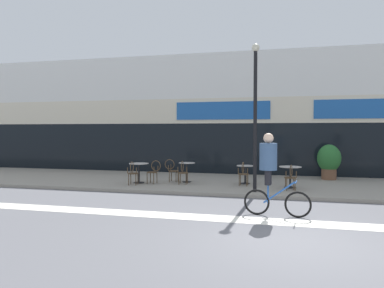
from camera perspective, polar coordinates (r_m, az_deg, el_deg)
The scene contains 17 objects.
ground_plane at distance 7.86m, azimuth 15.54°, elevation -14.11°, with size 120.00×120.00×0.00m, color #5B5B60.
sidewalk_slab at distance 14.95m, azimuth 14.95°, elevation -6.14°, with size 40.00×5.50×0.12m, color gray.
storefront_facade at distance 19.53m, azimuth 14.88°, elevation 4.20°, with size 40.00×4.06×5.88m.
bike_lane_stripe at distance 9.33m, azimuth 15.34°, elevation -11.50°, with size 36.00×0.70×0.01m, color silver.
bistro_table_0 at distance 14.83m, azimuth -8.11°, elevation -3.75°, with size 0.77×0.77×0.78m.
bistro_table_1 at distance 14.91m, azimuth -0.79°, elevation -3.73°, with size 0.65×0.65×0.78m.
bistro_table_2 at distance 14.62m, azimuth 8.11°, elevation -4.05°, with size 0.66×0.66×0.71m.
bistro_table_3 at distance 13.90m, azimuth 14.74°, elevation -4.21°, with size 0.79×0.79×0.77m.
cafe_chair_0_near at distance 14.26m, azimuth -9.03°, elevation -4.16°, with size 0.45×0.60×0.90m.
cafe_chair_0_side at distance 14.61m, azimuth -5.85°, elevation -4.00°, with size 0.59×0.44×0.90m.
cafe_chair_1_near at distance 14.31m, azimuth -1.42°, elevation -4.11°, with size 0.43×0.59×0.90m.
cafe_chair_1_side at distance 15.09m, azimuth -3.09°, elevation -3.80°, with size 0.58×0.40×0.90m.
cafe_chair_2_near at distance 14.00m, azimuth 7.82°, elevation -4.27°, with size 0.42×0.58×0.90m.
cafe_chair_3_near at distance 13.28m, azimuth 14.81°, elevation -4.67°, with size 0.45×0.60×0.90m.
planter_pot at distance 16.74m, azimuth 20.16°, elevation -2.36°, with size 0.97×0.97×1.47m.
lamp_post at distance 12.69m, azimuth 9.61°, elevation 5.68°, with size 0.26×0.26×4.93m.
cyclist_2 at distance 9.73m, azimuth 11.84°, elevation -3.49°, with size 1.69×0.54×2.11m.
Camera 1 is at (-0.18, -7.55, 2.18)m, focal length 35.00 mm.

